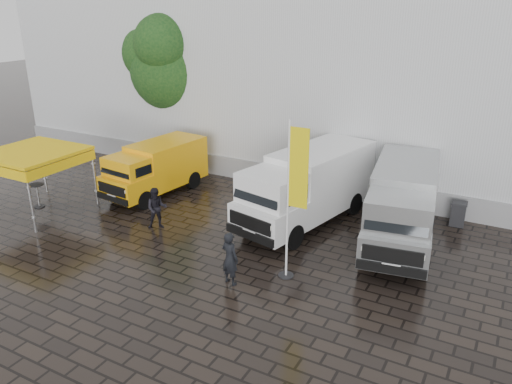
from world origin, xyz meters
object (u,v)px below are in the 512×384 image
van_white (307,189)px  person_front (230,258)px  wheelie_bin (458,214)px  van_silver (402,207)px  person_tent (157,208)px  canopy_tent (32,154)px  flagpole (294,194)px  cocktail_table (38,196)px  van_yellow (156,170)px

van_white → person_front: size_ratio=3.77×
wheelie_bin → van_white: bearing=-157.8°
van_silver → person_tent: (-8.54, -3.21, -0.58)m
van_silver → person_front: size_ratio=3.69×
van_silver → person_front: (-3.95, -5.35, -0.52)m
van_white → wheelie_bin: (5.34, 2.63, -0.95)m
canopy_tent → wheelie_bin: (15.66, 6.84, -1.97)m
canopy_tent → van_white: bearing=22.2°
van_white → canopy_tent: 11.19m
van_white → canopy_tent: van_white is taller
van_silver → person_tent: size_ratio=3.93×
van_white → canopy_tent: (-10.32, -4.21, 1.02)m
wheelie_bin → canopy_tent: bearing=-160.4°
flagpole → cocktail_table: flagpole is taller
cocktail_table → person_front: 10.53m
van_silver → wheelie_bin: (1.65, 2.63, -0.92)m
cocktail_table → van_yellow: bearing=46.6°
van_yellow → canopy_tent: size_ratio=1.46×
flagpole → wheelie_bin: flagpole is taller
van_yellow → van_white: size_ratio=0.76×
van_yellow → wheelie_bin: size_ratio=5.18×
van_yellow → van_silver: van_silver is taller
van_silver → flagpole: 5.01m
van_yellow → flagpole: flagpole is taller
van_yellow → person_front: 8.60m
flagpole → person_tent: 6.53m
van_white → van_yellow: bearing=-164.8°
canopy_tent → flagpole: bearing=0.4°
van_yellow → flagpole: 9.47m
canopy_tent → flagpole: 11.61m
cocktail_table → person_front: (10.43, -1.37, 0.36)m
van_white → flagpole: 4.56m
van_white → wheelie_bin: van_white is taller
van_yellow → person_tent: van_yellow is taller
van_silver → cocktail_table: bearing=-173.2°
van_white → van_silver: van_white is taller
cocktail_table → person_front: bearing=-7.5°
van_white → person_tent: 5.85m
van_white → wheelie_bin: size_ratio=6.85×
flagpole → wheelie_bin: (4.06, 6.76, -2.39)m
flagpole → van_white: bearing=107.2°
cocktail_table → person_front: size_ratio=0.58×
van_yellow → canopy_tent: 5.13m
van_yellow → wheelie_bin: van_yellow is taller
van_silver → cocktail_table: (-14.38, -3.98, -0.89)m
van_yellow → van_white: (7.23, 0.33, 0.28)m
cocktail_table → van_white: bearing=20.4°
flagpole → wheelie_bin: bearing=59.0°
cocktail_table → person_tent: bearing=7.5°
canopy_tent → person_front: 10.26m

